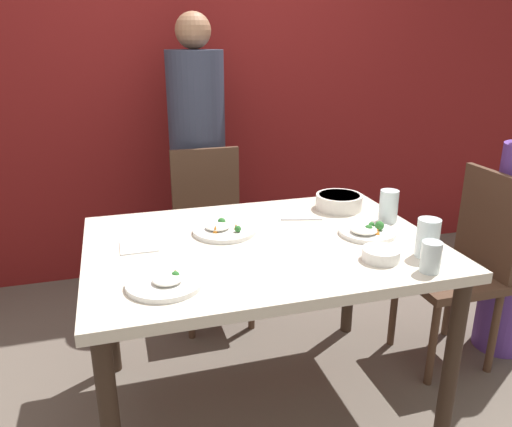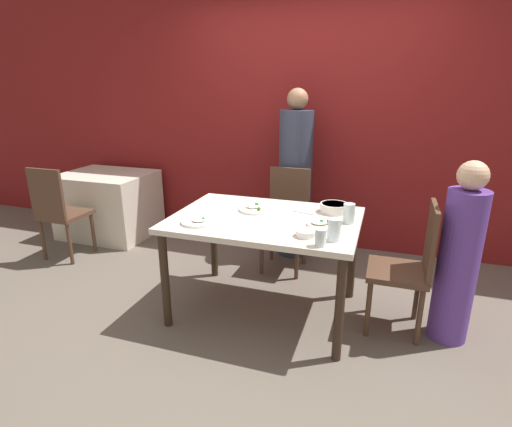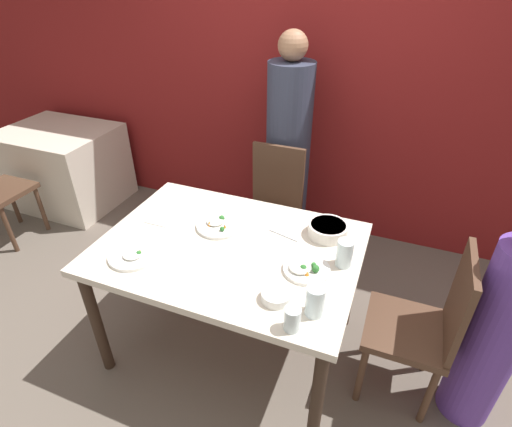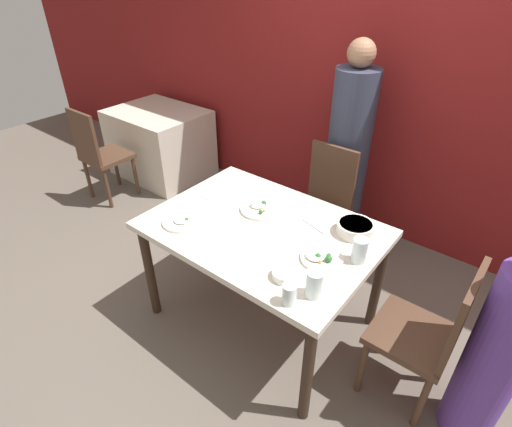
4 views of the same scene
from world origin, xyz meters
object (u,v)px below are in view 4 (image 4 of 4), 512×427
Objects in this scene: chair_adult_spot at (323,203)px; plate_rice_adult at (321,257)px; bowl_curry at (355,228)px; glass_water_tall at (289,294)px; person_adult at (347,158)px; chair_child_spot at (428,333)px; person_child at (497,354)px.

plate_rice_adult is at bearing -61.56° from chair_adult_spot.
bowl_curry is 0.69m from glass_water_tall.
bowl_curry is (0.50, -0.54, 0.29)m from chair_adult_spot.
person_adult is at bearing 108.26° from glass_water_tall.
glass_water_tall is (-0.54, -0.48, 0.31)m from chair_child_spot.
person_child is (1.35, -1.08, -0.18)m from person_adult.
person_child is at bearing 29.65° from glass_water_tall.
person_adult reaches higher than plate_rice_adult.
bowl_curry is (0.50, -0.87, 0.03)m from person_adult.
glass_water_tall is at bearing -150.35° from person_child.
bowl_curry is 0.33m from plate_rice_adult.
person_adult is 1.29m from plate_rice_adult.
chair_child_spot is 8.74× the size of glass_water_tall.
bowl_curry is (-0.56, 0.21, 0.29)m from chair_child_spot.
person_adult is at bearing 141.34° from person_child.
person_adult is at bearing 119.94° from bowl_curry.
bowl_curry is at bearing 166.10° from person_child.
plate_rice_adult is at bearing 96.86° from glass_water_tall.
person_adult reaches higher than person_child.
glass_water_tall is (0.01, -0.69, 0.02)m from bowl_curry.
bowl_curry reaches higher than plate_rice_adult.
chair_adult_spot reaches higher than glass_water_tall.
chair_child_spot is at bearing -35.39° from chair_adult_spot.
plate_rice_adult is (-0.03, -0.33, -0.02)m from bowl_curry.
bowl_curry is (-0.85, 0.21, 0.22)m from person_child.
glass_water_tall is (0.51, -1.56, 0.05)m from person_adult.
plate_rice_adult is 2.11× the size of glass_water_tall.
bowl_curry is at bearing -47.13° from chair_adult_spot.
person_adult is (-1.06, 1.08, 0.26)m from chair_child_spot.
chair_child_spot reaches higher than bowl_curry.
bowl_curry is at bearing -60.06° from person_adult.
plate_rice_adult is (-0.59, -0.12, 0.27)m from chair_child_spot.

